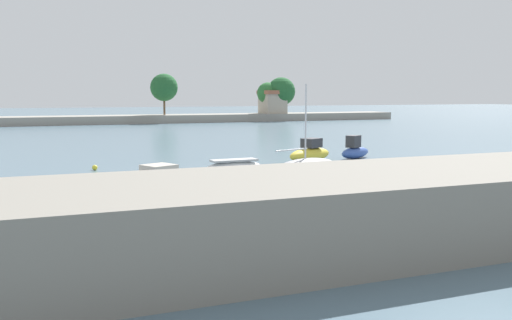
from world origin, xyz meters
TOP-DOWN VIEW (x-y plane):
  - ground_plane at (0.00, 0.00)m, footprint 400.00×400.00m
  - moored_boat_0 at (-16.16, 4.81)m, footprint 5.44×4.35m
  - moored_boat_1 at (-12.01, 5.26)m, footprint 5.23×3.66m
  - moored_boat_2 at (-6.02, 11.65)m, footprint 3.77×1.38m
  - moored_boat_3 at (-2.30, 8.82)m, footprint 5.19×3.25m
  - moored_boat_4 at (1.18, 15.01)m, footprint 4.59×3.24m
  - moored_boat_5 at (5.41, 15.62)m, footprint 3.74×2.75m
  - mooring_buoy_0 at (2.91, 19.00)m, footprint 0.39×0.39m
  - mooring_buoy_1 at (-14.07, 16.18)m, footprint 0.35×0.35m
  - distant_shoreline at (1.59, 76.61)m, footprint 100.11×7.04m

SIDE VIEW (x-z plane):
  - ground_plane at x=0.00m, z-range 0.00..0.00m
  - mooring_buoy_1 at x=-14.07m, z-range 0.00..0.35m
  - mooring_buoy_0 at x=2.91m, z-range 0.00..0.39m
  - moored_boat_2 at x=-6.02m, z-range -0.02..0.83m
  - moored_boat_0 at x=-16.16m, z-range -0.02..0.98m
  - moored_boat_1 at x=-12.01m, z-range -0.24..1.31m
  - moored_boat_3 at x=-2.30m, z-range -2.25..3.33m
  - moored_boat_5 at x=5.41m, z-range -0.30..1.51m
  - moored_boat_4 at x=1.18m, z-range -0.23..1.50m
  - distant_shoreline at x=1.59m, z-range -2.03..6.48m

